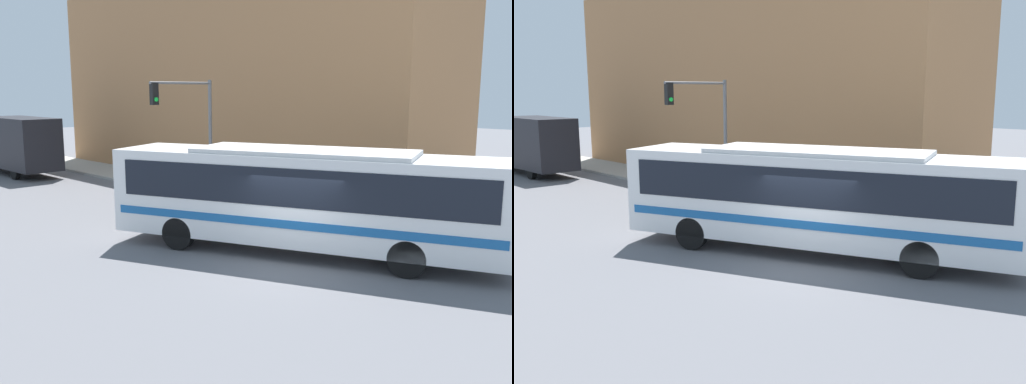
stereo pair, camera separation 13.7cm
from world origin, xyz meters
TOP-DOWN VIEW (x-y plane):
  - ground_plane at (0.00, 0.00)m, footprint 120.00×120.00m
  - sidewalk at (6.04, 20.00)m, footprint 3.08×70.00m
  - building_facade at (10.58, 13.93)m, footprint 6.00×25.87m
  - city_bus at (1.22, 0.70)m, footprint 6.78×11.88m
  - delivery_truck at (1.91, 22.92)m, footprint 2.22×7.65m
  - fire_hydrant at (5.10, 2.14)m, footprint 0.26×0.35m
  - traffic_light_pole at (4.11, 9.63)m, footprint 3.28×0.35m
  - parking_meter at (5.10, 10.93)m, footprint 0.14×0.14m
  - pedestrian_near_corner at (5.71, 3.11)m, footprint 0.34×0.34m

SIDE VIEW (x-z plane):
  - ground_plane at x=0.00m, z-range 0.00..0.00m
  - sidewalk at x=6.04m, z-range 0.00..0.14m
  - fire_hydrant at x=5.10m, z-range 0.13..0.94m
  - pedestrian_near_corner at x=5.71m, z-range 0.15..1.77m
  - parking_meter at x=5.10m, z-range 0.37..1.65m
  - delivery_truck at x=1.91m, z-range 0.13..3.44m
  - city_bus at x=1.22m, z-range 0.25..3.40m
  - traffic_light_pole at x=4.11m, z-range 1.11..6.26m
  - building_facade at x=10.58m, z-range 0.00..10.72m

